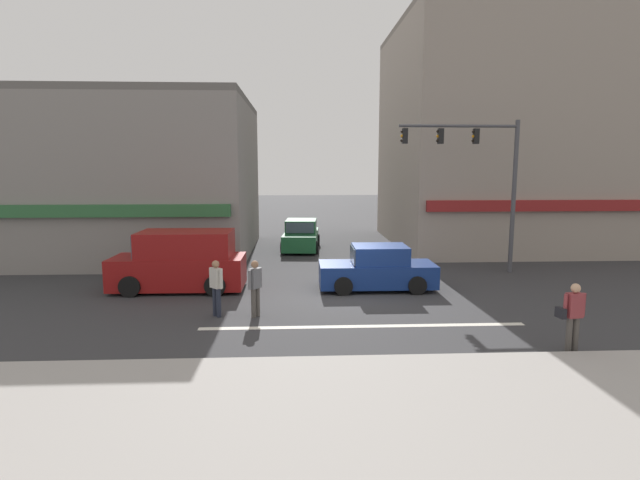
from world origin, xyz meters
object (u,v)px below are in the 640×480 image
utility_pole_near_left (127,180)px  pedestrian_mid_crossing (255,285)px  street_tree (468,182)px  sedan_crossing_leftbound (377,270)px  van_waiting_far (181,262)px  pedestrian_foreground_with_bag (573,314)px  sedan_parked_curbside (301,236)px  pedestrian_far_side (216,285)px  traffic_light_mast (484,168)px

utility_pole_near_left → pedestrian_mid_crossing: bearing=-50.5°
street_tree → sedan_crossing_leftbound: bearing=-128.4°
van_waiting_far → pedestrian_foreground_with_bag: size_ratio=2.76×
utility_pole_near_left → pedestrian_foreground_with_bag: bearing=-37.4°
street_tree → pedestrian_mid_crossing: (-9.75, -10.28, -2.62)m
van_waiting_far → sedan_parked_curbside: size_ratio=1.09×
sedan_crossing_leftbound → pedestrian_foreground_with_bag: pedestrian_foreground_with_bag is taller
pedestrian_foreground_with_bag → street_tree: bearing=81.2°
street_tree → pedestrian_far_side: bearing=-136.9°
utility_pole_near_left → van_waiting_far: 5.51m
pedestrian_mid_crossing → sedan_parked_curbside: bearing=83.0°
sedan_parked_curbside → sedan_crossing_leftbound: (2.63, -8.75, 0.00)m
pedestrian_foreground_with_bag → van_waiting_far: bearing=148.1°
street_tree → pedestrian_foreground_with_bag: (-2.09, -13.49, -2.62)m
van_waiting_far → traffic_light_mast: bearing=11.8°
van_waiting_far → pedestrian_far_side: size_ratio=2.76×
utility_pole_near_left → traffic_light_mast: bearing=-5.1°
sedan_crossing_leftbound → street_tree: bearing=51.6°
traffic_light_mast → pedestrian_mid_crossing: (-8.78, -5.76, -3.35)m
utility_pole_near_left → pedestrian_far_side: size_ratio=4.37×
van_waiting_far → pedestrian_mid_crossing: size_ratio=2.76×
street_tree → utility_pole_near_left: utility_pole_near_left is taller
sedan_crossing_leftbound → pedestrian_mid_crossing: size_ratio=2.46×
van_waiting_far → pedestrian_mid_crossing: (2.88, -3.34, -0.06)m
pedestrian_foreground_with_bag → sedan_crossing_leftbound: bearing=119.3°
traffic_light_mast → van_waiting_far: 12.36m
utility_pole_near_left → pedestrian_mid_crossing: utility_pole_near_left is taller
sedan_crossing_leftbound → pedestrian_far_side: pedestrian_far_side is taller
utility_pole_near_left → sedan_crossing_leftbound: bearing=-21.6°
traffic_light_mast → pedestrian_mid_crossing: traffic_light_mast is taller
street_tree → van_waiting_far: street_tree is taller
pedestrian_foreground_with_bag → pedestrian_far_side: bearing=159.4°
traffic_light_mast → pedestrian_mid_crossing: size_ratio=3.71×
utility_pole_near_left → traffic_light_mast: size_ratio=1.18×
sedan_parked_curbside → sedan_crossing_leftbound: size_ratio=1.03×
street_tree → sedan_crossing_leftbound: street_tree is taller
utility_pole_near_left → street_tree: bearing=11.7°
street_tree → van_waiting_far: size_ratio=1.15×
van_waiting_far → sedan_parked_curbside: (4.34, 8.56, -0.29)m
street_tree → pedestrian_far_side: 15.14m
utility_pole_near_left → van_waiting_far: size_ratio=1.58×
pedestrian_foreground_with_bag → pedestrian_far_side: (-8.79, 3.30, -0.00)m
pedestrian_far_side → sedan_crossing_leftbound: bearing=30.3°
pedestrian_far_side → traffic_light_mast: bearing=29.8°
utility_pole_near_left → sedan_parked_curbside: size_ratio=1.73×
traffic_light_mast → utility_pole_near_left: bearing=174.9°
street_tree → sedan_crossing_leftbound: size_ratio=1.29×
street_tree → sedan_parked_curbside: (-8.28, 1.62, -2.86)m
van_waiting_far → pedestrian_foreground_with_bag: van_waiting_far is taller
pedestrian_mid_crossing → pedestrian_far_side: (-1.13, 0.09, 0.00)m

